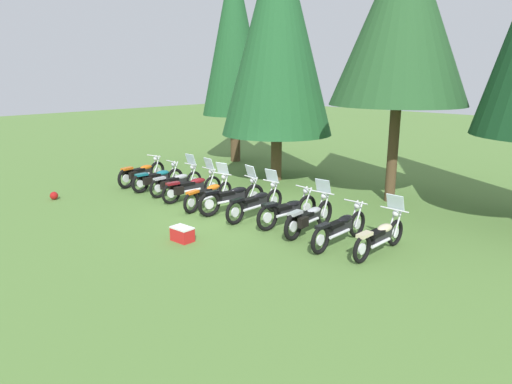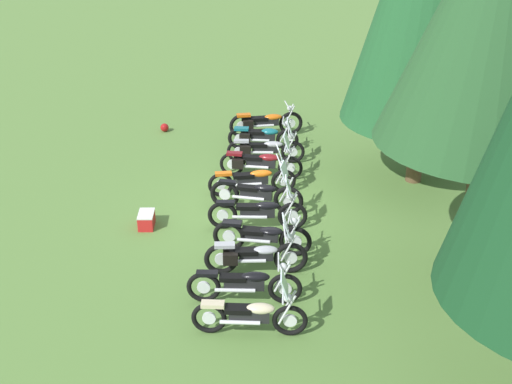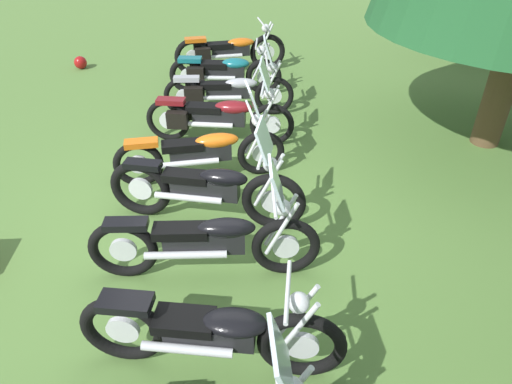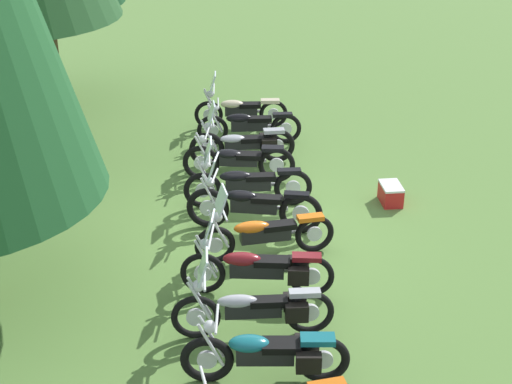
# 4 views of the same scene
# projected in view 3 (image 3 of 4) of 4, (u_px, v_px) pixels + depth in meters

# --- Properties ---
(ground_plane) EXTENTS (80.00, 80.00, 0.00)m
(ground_plane) POSITION_uv_depth(u_px,v_px,m) (209.00, 219.00, 5.79)
(ground_plane) COLOR #547A38
(motorcycle_0) EXTENTS (0.88, 2.37, 1.04)m
(motorcycle_0) POSITION_uv_depth(u_px,v_px,m) (229.00, 51.00, 9.75)
(motorcycle_0) COLOR black
(motorcycle_0) RESTS_ON ground_plane
(motorcycle_1) EXTENTS (0.63, 2.18, 1.00)m
(motorcycle_1) POSITION_uv_depth(u_px,v_px,m) (223.00, 71.00, 8.82)
(motorcycle_1) COLOR black
(motorcycle_1) RESTS_ON ground_plane
(motorcycle_2) EXTENTS (0.62, 2.29, 1.36)m
(motorcycle_2) POSITION_uv_depth(u_px,v_px,m) (227.00, 91.00, 8.01)
(motorcycle_2) COLOR black
(motorcycle_2) RESTS_ON ground_plane
(motorcycle_3) EXTENTS (0.76, 2.35, 1.36)m
(motorcycle_3) POSITION_uv_depth(u_px,v_px,m) (217.00, 115.00, 7.16)
(motorcycle_3) COLOR black
(motorcycle_3) RESTS_ON ground_plane
(motorcycle_4) EXTENTS (0.76, 2.35, 1.35)m
(motorcycle_4) POSITION_uv_depth(u_px,v_px,m) (203.00, 151.00, 6.28)
(motorcycle_4) COLOR black
(motorcycle_4) RESTS_ON ground_plane
(motorcycle_5) EXTENTS (0.69, 2.41, 1.40)m
(motorcycle_5) POSITION_uv_depth(u_px,v_px,m) (208.00, 189.00, 5.48)
(motorcycle_5) COLOR black
(motorcycle_5) RESTS_ON ground_plane
(motorcycle_6) EXTENTS (0.64, 2.42, 1.37)m
(motorcycle_6) POSITION_uv_depth(u_px,v_px,m) (208.00, 240.00, 4.73)
(motorcycle_6) COLOR black
(motorcycle_6) RESTS_ON ground_plane
(motorcycle_7) EXTENTS (0.63, 2.27, 1.03)m
(motorcycle_7) POSITION_uv_depth(u_px,v_px,m) (211.00, 332.00, 3.81)
(motorcycle_7) COLOR black
(motorcycle_7) RESTS_ON ground_plane
(dropped_helmet) EXTENTS (0.27, 0.27, 0.27)m
(dropped_helmet) POSITION_uv_depth(u_px,v_px,m) (80.00, 63.00, 10.13)
(dropped_helmet) COLOR maroon
(dropped_helmet) RESTS_ON ground_plane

